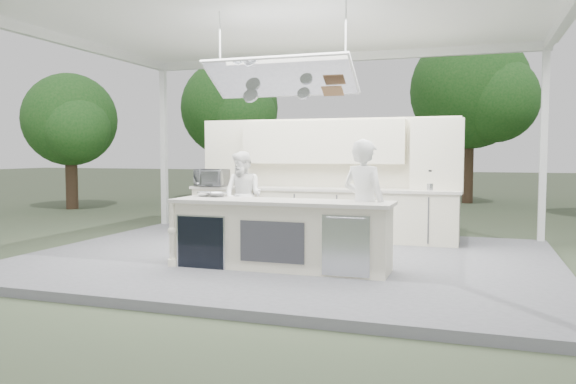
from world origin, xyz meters
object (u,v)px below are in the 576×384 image
(demo_island, at_px, (279,234))
(sous_chef, at_px, (243,196))
(back_counter, at_px, (320,213))
(head_chef, at_px, (364,205))

(demo_island, relative_size, sous_chef, 1.90)
(back_counter, distance_m, head_chef, 2.95)
(demo_island, distance_m, back_counter, 2.82)
(back_counter, distance_m, sous_chef, 1.47)
(demo_island, height_order, sous_chef, sous_chef)
(demo_island, relative_size, head_chef, 1.74)
(sous_chef, bearing_deg, demo_island, -43.51)
(demo_island, height_order, back_counter, same)
(head_chef, bearing_deg, back_counter, -38.56)
(head_chef, bearing_deg, sous_chef, -12.76)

